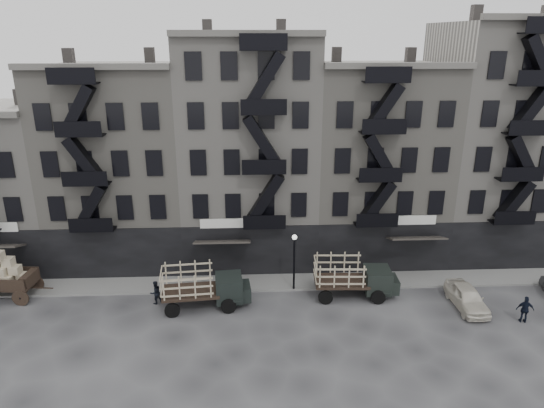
{
  "coord_description": "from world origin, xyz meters",
  "views": [
    {
      "loc": [
        0.05,
        -27.59,
        17.16
      ],
      "look_at": [
        1.53,
        4.0,
        6.03
      ],
      "focal_mm": 32.0,
      "sensor_mm": 36.0,
      "label": 1
    }
  ],
  "objects_px": {
    "pedestrian_mid": "(155,292)",
    "policeman": "(525,310)",
    "wagon": "(2,272)",
    "stake_truck_east": "(353,275)",
    "stake_truck_west": "(203,284)",
    "car_east": "(467,297)"
  },
  "relations": [
    {
      "from": "wagon",
      "to": "pedestrian_mid",
      "type": "xyz_separation_m",
      "value": [
        10.41,
        -1.25,
        -1.14
      ]
    },
    {
      "from": "stake_truck_east",
      "to": "car_east",
      "type": "xyz_separation_m",
      "value": [
        7.25,
        -1.81,
        -0.89
      ]
    },
    {
      "from": "stake_truck_east",
      "to": "policeman",
      "type": "bearing_deg",
      "value": -17.64
    },
    {
      "from": "stake_truck_east",
      "to": "policeman",
      "type": "xyz_separation_m",
      "value": [
        10.11,
        -3.72,
        -0.73
      ]
    },
    {
      "from": "wagon",
      "to": "stake_truck_east",
      "type": "relative_size",
      "value": 0.73
    },
    {
      "from": "wagon",
      "to": "stake_truck_east",
      "type": "distance_m",
      "value": 23.83
    },
    {
      "from": "car_east",
      "to": "policeman",
      "type": "distance_m",
      "value": 3.44
    },
    {
      "from": "pedestrian_mid",
      "to": "policeman",
      "type": "distance_m",
      "value": 23.75
    },
    {
      "from": "pedestrian_mid",
      "to": "policeman",
      "type": "relative_size",
      "value": 0.92
    },
    {
      "from": "car_east",
      "to": "pedestrian_mid",
      "type": "distance_m",
      "value": 20.7
    },
    {
      "from": "wagon",
      "to": "pedestrian_mid",
      "type": "distance_m",
      "value": 10.55
    },
    {
      "from": "stake_truck_west",
      "to": "car_east",
      "type": "relative_size",
      "value": 1.38
    },
    {
      "from": "pedestrian_mid",
      "to": "policeman",
      "type": "xyz_separation_m",
      "value": [
        23.51,
        -3.37,
        0.08
      ]
    },
    {
      "from": "pedestrian_mid",
      "to": "wagon",
      "type": "bearing_deg",
      "value": -47.53
    },
    {
      "from": "stake_truck_east",
      "to": "pedestrian_mid",
      "type": "xyz_separation_m",
      "value": [
        -13.4,
        -0.35,
        -0.8
      ]
    },
    {
      "from": "pedestrian_mid",
      "to": "policeman",
      "type": "bearing_deg",
      "value": 131.17
    },
    {
      "from": "wagon",
      "to": "policeman",
      "type": "xyz_separation_m",
      "value": [
        33.91,
        -4.62,
        -1.06
      ]
    },
    {
      "from": "pedestrian_mid",
      "to": "car_east",
      "type": "bearing_deg",
      "value": 135.3
    },
    {
      "from": "car_east",
      "to": "pedestrian_mid",
      "type": "height_order",
      "value": "pedestrian_mid"
    },
    {
      "from": "stake_truck_west",
      "to": "policeman",
      "type": "distance_m",
      "value": 20.47
    },
    {
      "from": "car_east",
      "to": "pedestrian_mid",
      "type": "relative_size",
      "value": 2.62
    },
    {
      "from": "stake_truck_west",
      "to": "policeman",
      "type": "height_order",
      "value": "stake_truck_west"
    }
  ]
}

